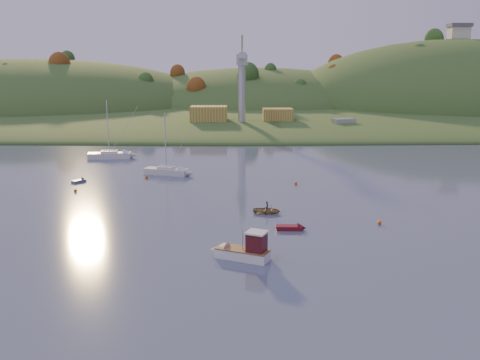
{
  "coord_description": "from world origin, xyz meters",
  "views": [
    {
      "loc": [
        0.47,
        -39.46,
        19.73
      ],
      "look_at": [
        0.93,
        35.61,
        3.37
      ],
      "focal_mm": 40.0,
      "sensor_mm": 36.0,
      "label": 1
    }
  ],
  "objects_px": {
    "red_tender": "(295,228)",
    "sailboat_near": "(109,155)",
    "grey_dinghy": "(81,181)",
    "sailboat_far": "(166,171)",
    "canoe": "(267,210)",
    "fishing_boat": "(239,250)"
  },
  "relations": [
    {
      "from": "sailboat_far",
      "to": "red_tender",
      "type": "height_order",
      "value": "sailboat_far"
    },
    {
      "from": "sailboat_far",
      "to": "red_tender",
      "type": "relative_size",
      "value": 2.97
    },
    {
      "from": "canoe",
      "to": "grey_dinghy",
      "type": "xyz_separation_m",
      "value": [
        -30.66,
        19.82,
        -0.18
      ]
    },
    {
      "from": "fishing_boat",
      "to": "grey_dinghy",
      "type": "bearing_deg",
      "value": -29.64
    },
    {
      "from": "sailboat_near",
      "to": "sailboat_far",
      "type": "distance_m",
      "value": 22.36
    },
    {
      "from": "sailboat_near",
      "to": "grey_dinghy",
      "type": "xyz_separation_m",
      "value": [
        0.61,
        -23.14,
        -0.57
      ]
    },
    {
      "from": "sailboat_far",
      "to": "canoe",
      "type": "distance_m",
      "value": 30.87
    },
    {
      "from": "sailboat_near",
      "to": "red_tender",
      "type": "distance_m",
      "value": 60.91
    },
    {
      "from": "canoe",
      "to": "grey_dinghy",
      "type": "relative_size",
      "value": 1.32
    },
    {
      "from": "canoe",
      "to": "red_tender",
      "type": "xyz_separation_m",
      "value": [
        2.95,
        -7.42,
        -0.13
      ]
    },
    {
      "from": "red_tender",
      "to": "sailboat_near",
      "type": "bearing_deg",
      "value": 127.47
    },
    {
      "from": "grey_dinghy",
      "to": "sailboat_near",
      "type": "bearing_deg",
      "value": 38.06
    },
    {
      "from": "sailboat_far",
      "to": "grey_dinghy",
      "type": "xyz_separation_m",
      "value": [
        -13.76,
        -6.01,
        -0.51
      ]
    },
    {
      "from": "canoe",
      "to": "grey_dinghy",
      "type": "height_order",
      "value": "canoe"
    },
    {
      "from": "fishing_boat",
      "to": "grey_dinghy",
      "type": "relative_size",
      "value": 2.37
    },
    {
      "from": "fishing_boat",
      "to": "sailboat_far",
      "type": "height_order",
      "value": "sailboat_far"
    },
    {
      "from": "sailboat_near",
      "to": "sailboat_far",
      "type": "bearing_deg",
      "value": -57.02
    },
    {
      "from": "red_tender",
      "to": "grey_dinghy",
      "type": "bearing_deg",
      "value": 144.26
    },
    {
      "from": "grey_dinghy",
      "to": "red_tender",
      "type": "bearing_deg",
      "value": -92.47
    },
    {
      "from": "sailboat_near",
      "to": "canoe",
      "type": "xyz_separation_m",
      "value": [
        31.27,
        -42.96,
        -0.39
      ]
    },
    {
      "from": "red_tender",
      "to": "grey_dinghy",
      "type": "height_order",
      "value": "red_tender"
    },
    {
      "from": "sailboat_far",
      "to": "red_tender",
      "type": "xyz_separation_m",
      "value": [
        19.86,
        -33.25,
        -0.46
      ]
    }
  ]
}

